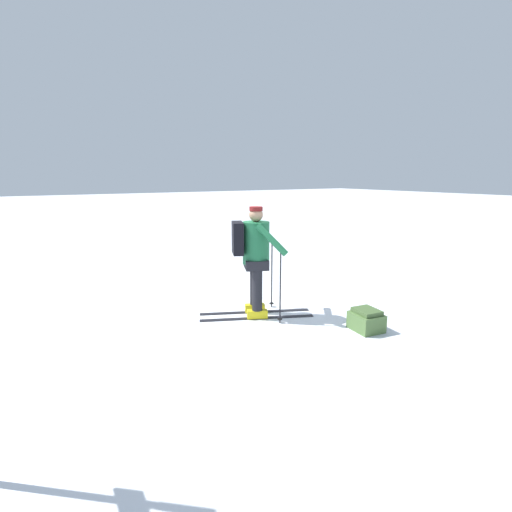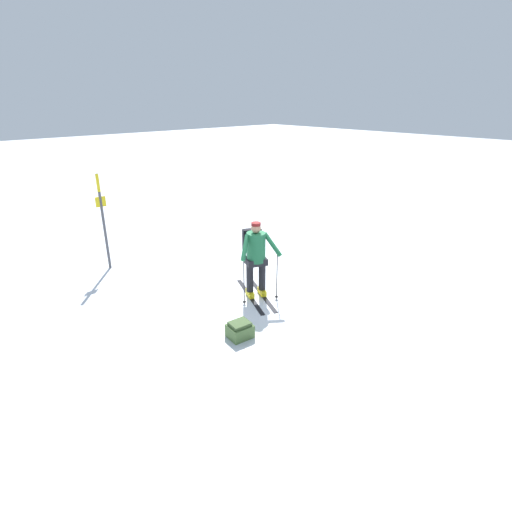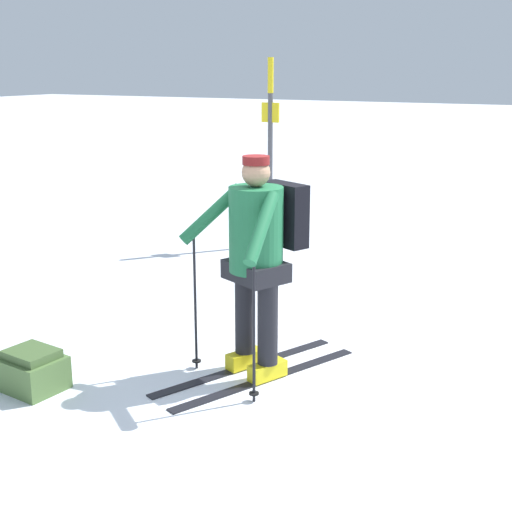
# 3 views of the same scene
# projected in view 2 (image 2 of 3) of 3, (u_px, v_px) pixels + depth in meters

# --- Properties ---
(ground_plane) EXTENTS (80.00, 80.00, 0.00)m
(ground_plane) POSITION_uv_depth(u_px,v_px,m) (268.00, 288.00, 8.96)
(ground_plane) COLOR white
(skier) EXTENTS (1.07, 1.69, 1.64)m
(skier) POSITION_uv_depth(u_px,v_px,m) (256.00, 254.00, 8.27)
(skier) COLOR black
(skier) RESTS_ON ground_plane
(dropped_backpack) EXTENTS (0.45, 0.41, 0.30)m
(dropped_backpack) POSITION_uv_depth(u_px,v_px,m) (240.00, 330.00, 7.08)
(dropped_backpack) COLOR #4C6B38
(dropped_backpack) RESTS_ON ground_plane
(trail_marker) EXTENTS (0.24, 0.07, 2.35)m
(trail_marker) POSITION_uv_depth(u_px,v_px,m) (102.00, 214.00, 9.49)
(trail_marker) COLOR #4C4C51
(trail_marker) RESTS_ON ground_plane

